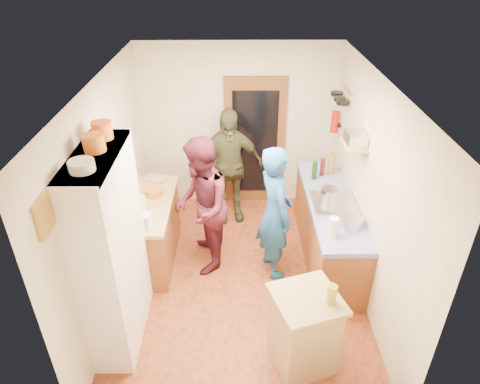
{
  "coord_description": "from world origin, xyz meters",
  "views": [
    {
      "loc": [
        -0.04,
        -4.21,
        3.85
      ],
      "look_at": [
        -0.0,
        0.15,
        1.23
      ],
      "focal_mm": 32.0,
      "sensor_mm": 36.0,
      "label": 1
    }
  ],
  "objects_px": {
    "hutch_body": "(113,252)",
    "person_hob": "(278,214)",
    "person_back": "(229,166)",
    "island_base": "(304,332)",
    "person_left": "(204,205)",
    "right_counter_base": "(328,230)"
  },
  "relations": [
    {
      "from": "hutch_body",
      "to": "person_hob",
      "type": "xyz_separation_m",
      "value": [
        1.77,
        0.99,
        -0.2
      ]
    },
    {
      "from": "person_back",
      "to": "hutch_body",
      "type": "bearing_deg",
      "value": -127.99
    },
    {
      "from": "hutch_body",
      "to": "person_back",
      "type": "bearing_deg",
      "value": 63.0
    },
    {
      "from": "island_base",
      "to": "person_hob",
      "type": "relative_size",
      "value": 0.48
    },
    {
      "from": "hutch_body",
      "to": "person_back",
      "type": "distance_m",
      "value": 2.53
    },
    {
      "from": "person_hob",
      "to": "person_left",
      "type": "relative_size",
      "value": 0.98
    },
    {
      "from": "person_hob",
      "to": "island_base",
      "type": "bearing_deg",
      "value": 168.8
    },
    {
      "from": "person_hob",
      "to": "right_counter_base",
      "type": "bearing_deg",
      "value": -83.98
    },
    {
      "from": "person_hob",
      "to": "person_back",
      "type": "bearing_deg",
      "value": 9.18
    },
    {
      "from": "hutch_body",
      "to": "right_counter_base",
      "type": "xyz_separation_m",
      "value": [
        2.5,
        1.3,
        -0.68
      ]
    },
    {
      "from": "person_left",
      "to": "island_base",
      "type": "bearing_deg",
      "value": 29.02
    },
    {
      "from": "person_left",
      "to": "person_hob",
      "type": "bearing_deg",
      "value": 74.56
    },
    {
      "from": "island_base",
      "to": "person_left",
      "type": "relative_size",
      "value": 0.47
    },
    {
      "from": "island_base",
      "to": "right_counter_base",
      "type": "bearing_deg",
      "value": 71.9
    },
    {
      "from": "right_counter_base",
      "to": "hutch_body",
      "type": "bearing_deg",
      "value": -152.53
    },
    {
      "from": "right_counter_base",
      "to": "island_base",
      "type": "distance_m",
      "value": 1.85
    },
    {
      "from": "hutch_body",
      "to": "right_counter_base",
      "type": "distance_m",
      "value": 2.9
    },
    {
      "from": "hutch_body",
      "to": "right_counter_base",
      "type": "relative_size",
      "value": 1.0
    },
    {
      "from": "island_base",
      "to": "person_left",
      "type": "xyz_separation_m",
      "value": [
        -1.08,
        1.62,
        0.49
      ]
    },
    {
      "from": "island_base",
      "to": "person_hob",
      "type": "xyz_separation_m",
      "value": [
        -0.15,
        1.45,
        0.47
      ]
    },
    {
      "from": "person_back",
      "to": "person_hob",
      "type": "bearing_deg",
      "value": -74.61
    },
    {
      "from": "person_hob",
      "to": "person_left",
      "type": "height_order",
      "value": "person_left"
    }
  ]
}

